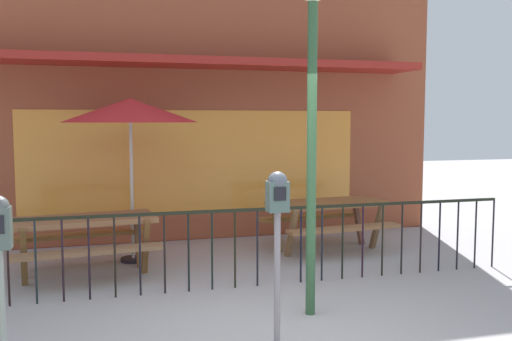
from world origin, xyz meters
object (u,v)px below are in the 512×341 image
(street_lamp, at_px, (312,92))
(parking_meter_near, at_px, (277,213))
(picnic_table_left, at_px, (84,230))
(picnic_table_right, at_px, (327,212))
(patio_umbrella, at_px, (130,111))

(street_lamp, bearing_deg, parking_meter_near, -127.41)
(picnic_table_left, relative_size, street_lamp, 0.56)
(picnic_table_left, bearing_deg, picnic_table_right, 8.13)
(street_lamp, bearing_deg, patio_umbrella, 121.10)
(picnic_table_right, bearing_deg, picnic_table_left, -171.87)
(picnic_table_left, height_order, patio_umbrella, patio_umbrella)
(parking_meter_near, xyz_separation_m, street_lamp, (0.63, 0.82, 1.08))
(patio_umbrella, bearing_deg, street_lamp, -58.90)
(patio_umbrella, bearing_deg, picnic_table_left, -136.27)
(picnic_table_right, distance_m, patio_umbrella, 3.35)
(street_lamp, bearing_deg, picnic_table_left, 137.09)
(patio_umbrella, distance_m, parking_meter_near, 3.85)
(picnic_table_left, bearing_deg, parking_meter_near, -60.40)
(patio_umbrella, bearing_deg, parking_meter_near, -73.79)
(parking_meter_near, relative_size, street_lamp, 0.46)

